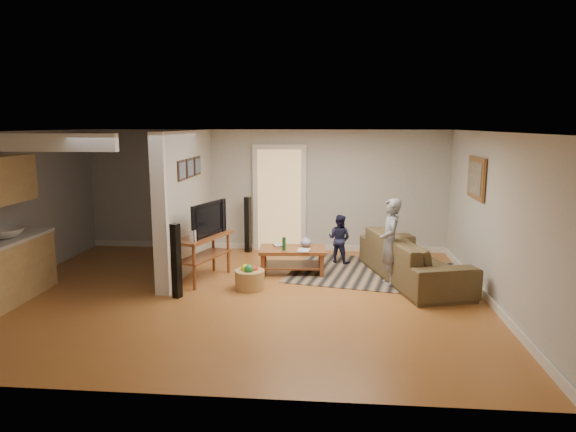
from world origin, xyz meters
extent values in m
plane|color=#9D5C27|center=(0.00, 0.00, 0.00)|extent=(7.50, 7.50, 0.00)
cube|color=silver|center=(0.00, 3.00, 1.25)|extent=(7.50, 0.04, 2.50)
cube|color=silver|center=(-3.75, 0.00, 1.25)|extent=(0.04, 6.00, 2.50)
cube|color=silver|center=(3.75, 0.00, 1.25)|extent=(0.04, 6.00, 2.50)
cube|color=white|center=(0.00, 0.00, 2.50)|extent=(7.50, 6.00, 0.04)
cube|color=silver|center=(-1.20, 1.45, 1.25)|extent=(0.15, 3.10, 2.50)
cube|color=white|center=(-1.20, -0.10, 1.25)|extent=(0.22, 0.10, 2.50)
cube|color=white|center=(0.00, 2.97, 0.06)|extent=(7.50, 0.04, 0.12)
cube|color=white|center=(3.72, 0.00, 0.06)|extent=(0.04, 6.00, 0.12)
cube|color=#D8B272|center=(0.30, 2.94, 1.05)|extent=(0.90, 0.06, 2.10)
imported|color=silver|center=(-3.43, -0.50, 0.94)|extent=(0.54, 0.54, 0.19)
cube|color=#322116|center=(-1.11, 0.80, 1.85)|extent=(0.03, 0.40, 0.34)
cube|color=#322116|center=(-1.11, 1.30, 1.85)|extent=(0.03, 0.40, 0.34)
cube|color=#322116|center=(-1.11, 1.80, 1.85)|extent=(0.03, 0.40, 0.34)
cube|color=brown|center=(3.71, 1.00, 1.75)|extent=(0.04, 0.90, 0.68)
cube|color=black|center=(2.15, 1.39, 0.01)|extent=(3.23, 2.63, 0.01)
imported|color=#4D4226|center=(2.77, 1.02, 0.00)|extent=(1.69, 2.78, 0.76)
cube|color=maroon|center=(0.70, 1.27, 0.42)|extent=(1.20, 0.75, 0.06)
cube|color=silver|center=(0.70, 1.27, 0.43)|extent=(0.75, 0.45, 0.02)
cube|color=maroon|center=(0.70, 1.27, 0.14)|extent=(1.10, 0.65, 0.03)
cube|color=maroon|center=(0.21, 0.96, 0.21)|extent=(0.07, 0.07, 0.42)
cube|color=maroon|center=(1.23, 1.03, 0.21)|extent=(0.07, 0.07, 0.42)
cube|color=maroon|center=(0.17, 1.50, 0.21)|extent=(0.07, 0.07, 0.42)
cube|color=maroon|center=(1.19, 1.57, 0.21)|extent=(0.07, 0.07, 0.42)
imported|color=#294798|center=(0.93, 1.40, 0.45)|extent=(0.21, 0.21, 0.20)
cylinder|color=#135322|center=(0.57, 1.11, 0.57)|extent=(0.06, 0.06, 0.23)
imported|color=#998C4C|center=(0.35, 1.41, 0.45)|extent=(0.27, 0.31, 0.02)
imported|color=#66594C|center=(0.81, 1.08, 0.45)|extent=(0.23, 0.30, 0.02)
cube|color=maroon|center=(-0.75, 0.73, 0.75)|extent=(0.83, 1.31, 0.05)
cube|color=maroon|center=(-0.75, 0.73, 0.41)|extent=(0.75, 1.20, 0.03)
cylinder|color=maroon|center=(-1.07, 0.28, 0.38)|extent=(0.05, 0.05, 0.76)
cylinder|color=maroon|center=(-0.72, 1.28, 0.38)|extent=(0.05, 0.05, 0.76)
cylinder|color=maroon|center=(-0.78, 0.18, 0.38)|extent=(0.05, 0.05, 0.76)
cylinder|color=maroon|center=(-0.43, 1.18, 0.38)|extent=(0.05, 0.05, 0.76)
imported|color=black|center=(-0.73, 0.72, 0.77)|extent=(0.44, 0.98, 0.57)
cylinder|color=white|center=(-0.80, 0.26, 0.86)|extent=(0.10, 0.10, 0.18)
cube|color=black|center=(-0.94, -0.20, 0.57)|extent=(0.15, 0.15, 1.15)
cube|color=black|center=(-0.33, 2.70, 0.57)|extent=(0.15, 0.15, 1.15)
cylinder|color=#9E7644|center=(0.09, 0.30, 0.15)|extent=(0.47, 0.47, 0.31)
sphere|color=red|center=(0.16, 0.34, 0.31)|extent=(0.14, 0.14, 0.14)
sphere|color=yellow|center=(0.02, 0.32, 0.33)|extent=(0.14, 0.14, 0.14)
sphere|color=#228A3D|center=(0.09, 0.24, 0.35)|extent=(0.14, 0.14, 0.14)
imported|color=gray|center=(2.34, 0.73, 0.00)|extent=(0.36, 0.53, 1.43)
imported|color=#1B1C38|center=(1.53, 2.03, 0.00)|extent=(0.56, 0.51, 0.93)
camera|label=1|loc=(1.40, -7.51, 2.61)|focal=32.00mm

